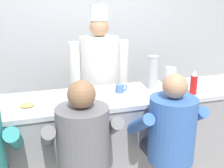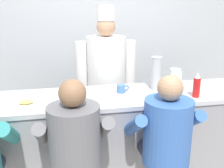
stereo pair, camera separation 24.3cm
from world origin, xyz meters
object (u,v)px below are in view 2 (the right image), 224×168
breakfast_plate (26,104)px  diner_seated_blue (165,136)px  water_pitcher_clear (175,77)px  mustard_bottle_yellow (175,86)px  diner_seated_grey (75,144)px  coffee_mug_blue (121,89)px  cook_in_whites_near (106,76)px  cup_stack_steel (156,73)px  ketchup_bottle_red (197,86)px

breakfast_plate → diner_seated_blue: diner_seated_blue is taller
water_pitcher_clear → breakfast_plate: water_pitcher_clear is taller
mustard_bottle_yellow → diner_seated_grey: diner_seated_grey is taller
coffee_mug_blue → cook_in_whites_near: (-0.03, 0.68, -0.05)m
water_pitcher_clear → cup_stack_steel: (-0.25, -0.08, 0.08)m
cup_stack_steel → diner_seated_grey: bearing=-143.8°
breakfast_plate → cook_in_whites_near: cook_in_whites_near is taller
ketchup_bottle_red → mustard_bottle_yellow: (-0.18, 0.07, -0.01)m
mustard_bottle_yellow → water_pitcher_clear: size_ratio=1.12×
coffee_mug_blue → cup_stack_steel: bearing=4.6°
mustard_bottle_yellow → breakfast_plate: 1.35m
ketchup_bottle_red → cook_in_whites_near: (-0.68, 0.94, -0.12)m
water_pitcher_clear → mustard_bottle_yellow: bearing=-114.8°
ketchup_bottle_red → diner_seated_grey: diner_seated_grey is taller
mustard_bottle_yellow → cook_in_whites_near: 1.00m
mustard_bottle_yellow → cup_stack_steel: cup_stack_steel is taller
mustard_bottle_yellow → cup_stack_steel: 0.25m
mustard_bottle_yellow → coffee_mug_blue: mustard_bottle_yellow is taller
coffee_mug_blue → cook_in_whites_near: size_ratio=0.07×
coffee_mug_blue → mustard_bottle_yellow: bearing=-21.6°
cup_stack_steel → diner_seated_grey: 1.13m
mustard_bottle_yellow → diner_seated_grey: bearing=-156.7°
water_pitcher_clear → diner_seated_blue: diner_seated_blue is taller
mustard_bottle_yellow → diner_seated_grey: size_ratio=0.15×
ketchup_bottle_red → cook_in_whites_near: size_ratio=0.12×
ketchup_bottle_red → diner_seated_grey: size_ratio=0.17×
mustard_bottle_yellow → breakfast_plate: bearing=180.0°
ketchup_bottle_red → water_pitcher_clear: ketchup_bottle_red is taller
coffee_mug_blue → diner_seated_blue: diner_seated_blue is taller
mustard_bottle_yellow → breakfast_plate: size_ratio=0.77×
breakfast_plate → cup_stack_steel: size_ratio=0.79×
diner_seated_grey → coffee_mug_blue: bearing=50.3°
ketchup_bottle_red → cook_in_whites_near: cook_in_whites_near is taller
mustard_bottle_yellow → diner_seated_blue: 0.56m
mustard_bottle_yellow → water_pitcher_clear: 0.33m
mustard_bottle_yellow → coffee_mug_blue: 0.51m
breakfast_plate → diner_seated_blue: bearing=-20.9°
water_pitcher_clear → breakfast_plate: (-1.49, -0.30, -0.08)m
water_pitcher_clear → cup_stack_steel: size_ratio=0.55×
cook_in_whites_near → diner_seated_blue: bearing=-79.0°
water_pitcher_clear → cup_stack_steel: 0.27m
ketchup_bottle_red → mustard_bottle_yellow: bearing=157.7°
breakfast_plate → coffee_mug_blue: size_ratio=2.18×
cup_stack_steel → cook_in_whites_near: cook_in_whites_near is taller
cup_stack_steel → diner_seated_blue: cup_stack_steel is taller
ketchup_bottle_red → diner_seated_blue: (-0.43, -0.34, -0.29)m
breakfast_plate → cook_in_whites_near: bearing=45.4°
water_pitcher_clear → diner_seated_blue: size_ratio=0.13×
ketchup_bottle_red → breakfast_plate: bearing=177.2°
diner_seated_grey → cook_in_whites_near: cook_in_whites_near is taller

